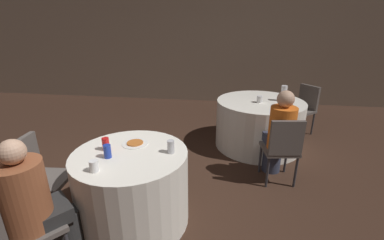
# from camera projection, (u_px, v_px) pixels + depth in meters

# --- Properties ---
(ground_plane) EXTENTS (16.00, 16.00, 0.00)m
(ground_plane) POSITION_uv_depth(u_px,v_px,m) (118.00, 209.00, 2.78)
(ground_plane) COLOR #382319
(wall_back) EXTENTS (16.00, 0.06, 2.80)m
(wall_back) POSITION_uv_depth(u_px,v_px,m) (184.00, 45.00, 6.36)
(wall_back) COLOR gray
(wall_back) RESTS_ON ground_plane
(table_near) EXTENTS (1.08, 1.08, 0.76)m
(table_near) POSITION_uv_depth(u_px,v_px,m) (133.00, 187.00, 2.50)
(table_near) COLOR white
(table_near) RESTS_ON ground_plane
(table_far) EXTENTS (1.36, 1.36, 0.76)m
(table_far) POSITION_uv_depth(u_px,v_px,m) (259.00, 124.00, 4.12)
(table_far) COLOR white
(table_far) RESTS_ON ground_plane
(chair_near_southwest) EXTENTS (0.56, 0.56, 0.87)m
(chair_near_southwest) POSITION_uv_depth(u_px,v_px,m) (16.00, 224.00, 1.85)
(chair_near_southwest) COLOR #59514C
(chair_near_southwest) RESTS_ON ground_plane
(chair_near_west) EXTENTS (0.43, 0.43, 0.87)m
(chair_near_west) POSITION_uv_depth(u_px,v_px,m) (36.00, 171.00, 2.51)
(chair_near_west) COLOR #59514C
(chair_near_west) RESTS_ON ground_plane
(chair_far_northeast) EXTENTS (0.56, 0.56, 0.87)m
(chair_far_northeast) POSITION_uv_depth(u_px,v_px,m) (304.00, 105.00, 4.58)
(chair_far_northeast) COLOR #59514C
(chair_far_northeast) RESTS_ON ground_plane
(chair_far_south) EXTENTS (0.45, 0.46, 0.87)m
(chair_far_south) POSITION_uv_depth(u_px,v_px,m) (283.00, 145.00, 3.05)
(chair_far_south) COLOR #59514C
(chair_far_south) RESTS_ON ground_plane
(person_floral_shirt) EXTENTS (0.46, 0.47, 1.16)m
(person_floral_shirt) POSITION_uv_depth(u_px,v_px,m) (39.00, 207.00, 1.93)
(person_floral_shirt) COLOR #282828
(person_floral_shirt) RESTS_ON ground_plane
(person_orange_shirt) EXTENTS (0.34, 0.49, 1.17)m
(person_orange_shirt) POSITION_uv_depth(u_px,v_px,m) (279.00, 135.00, 3.18)
(person_orange_shirt) COLOR #33384C
(person_orange_shirt) RESTS_ON ground_plane
(pizza_plate_near) EXTENTS (0.26, 0.26, 0.02)m
(pizza_plate_near) POSITION_uv_depth(u_px,v_px,m) (135.00, 143.00, 2.55)
(pizza_plate_near) COLOR white
(pizza_plate_near) RESTS_ON table_near
(soda_can_red) EXTENTS (0.07, 0.07, 0.12)m
(soda_can_red) POSITION_uv_depth(u_px,v_px,m) (106.00, 144.00, 2.41)
(soda_can_red) COLOR red
(soda_can_red) RESTS_ON table_near
(soda_can_blue) EXTENTS (0.07, 0.07, 0.12)m
(soda_can_blue) POSITION_uv_depth(u_px,v_px,m) (107.00, 151.00, 2.27)
(soda_can_blue) COLOR #1E38A5
(soda_can_blue) RESTS_ON table_near
(soda_can_silver) EXTENTS (0.07, 0.07, 0.12)m
(soda_can_silver) POSITION_uv_depth(u_px,v_px,m) (171.00, 147.00, 2.35)
(soda_can_silver) COLOR silver
(soda_can_silver) RESTS_ON table_near
(cup_near) EXTENTS (0.07, 0.07, 0.10)m
(cup_near) POSITION_uv_depth(u_px,v_px,m) (94.00, 166.00, 2.06)
(cup_near) COLOR white
(cup_near) RESTS_ON table_near
(bottle_far) EXTENTS (0.09, 0.09, 0.24)m
(bottle_far) POSITION_uv_depth(u_px,v_px,m) (284.00, 93.00, 3.95)
(bottle_far) COLOR white
(bottle_far) RESTS_ON table_far
(cup_far) EXTENTS (0.09, 0.09, 0.11)m
(cup_far) POSITION_uv_depth(u_px,v_px,m) (260.00, 99.00, 3.88)
(cup_far) COLOR white
(cup_far) RESTS_ON table_far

